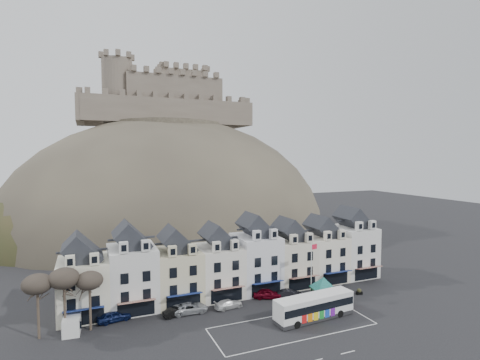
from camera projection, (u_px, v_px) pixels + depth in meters
name	position (u px, v px, depth m)	size (l,w,h in m)	color
ground	(284.00, 333.00, 48.14)	(300.00, 300.00, 0.00)	black
coach_bay_markings	(293.00, 326.00, 50.06)	(22.00, 7.50, 0.01)	silver
townhouse_terrace	(238.00, 260.00, 62.55)	(54.40, 9.35, 11.80)	#EDE9CD
castle_hill	(175.00, 231.00, 112.12)	(100.00, 76.00, 68.00)	#3D382F
castle	(166.00, 99.00, 115.59)	(50.20, 22.20, 22.00)	#62574A
tree_left_far	(37.00, 285.00, 46.23)	(3.61, 3.61, 8.24)	#3C3126
tree_left_mid	(64.00, 279.00, 47.35)	(3.78, 3.78, 8.64)	#3C3126
tree_left_near	(89.00, 281.00, 48.55)	(3.43, 3.43, 7.84)	#3C3126
bus	(314.00, 306.00, 52.23)	(12.21, 3.79, 3.39)	#262628
bus_shelter	(324.00, 283.00, 57.08)	(6.69, 6.69, 4.30)	black
red_buoy	(347.00, 299.00, 56.91)	(1.54, 1.54, 1.90)	black
flagpole	(312.00, 268.00, 58.80)	(1.29, 0.42, 9.15)	silver
white_van	(72.00, 323.00, 48.75)	(2.37, 4.87, 2.17)	white
planter_west	(329.00, 297.00, 59.11)	(0.99, 0.73, 0.89)	black
planter_east	(359.00, 292.00, 61.46)	(1.08, 0.70, 1.00)	black
car_navy	(114.00, 316.00, 51.47)	(1.84, 4.59, 1.56)	#0B153B
car_black	(176.00, 312.00, 53.15)	(1.31, 3.76, 1.24)	black
car_silver	(190.00, 308.00, 54.26)	(2.42, 5.16, 1.46)	#A9ACB1
car_white	(229.00, 304.00, 55.94)	(1.78, 4.39, 1.27)	silver
car_maroon	(267.00, 294.00, 59.77)	(1.83, 4.55, 1.55)	#580513
car_charcoal	(290.00, 294.00, 59.96)	(1.41, 4.03, 1.33)	black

